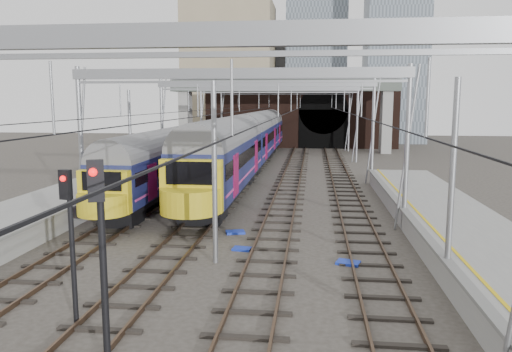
# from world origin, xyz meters

# --- Properties ---
(ground) EXTENTS (160.00, 160.00, 0.00)m
(ground) POSITION_xyz_m (0.00, 0.00, 0.00)
(ground) COLOR #38332D
(ground) RESTS_ON ground
(tracks) EXTENTS (14.40, 80.00, 0.22)m
(tracks) POSITION_xyz_m (0.00, 15.00, 0.02)
(tracks) COLOR #4C3828
(tracks) RESTS_ON ground
(overhead_line) EXTENTS (16.80, 80.00, 8.00)m
(overhead_line) POSITION_xyz_m (0.00, 21.49, 6.57)
(overhead_line) COLOR gray
(overhead_line) RESTS_ON ground
(retaining_wall) EXTENTS (28.00, 2.75, 9.00)m
(retaining_wall) POSITION_xyz_m (1.40, 51.93, 4.33)
(retaining_wall) COLOR black
(retaining_wall) RESTS_ON ground
(overbridge) EXTENTS (28.00, 3.00, 9.25)m
(overbridge) POSITION_xyz_m (0.00, 46.00, 7.27)
(overbridge) COLOR gray
(overbridge) RESTS_ON ground
(city_skyline) EXTENTS (37.50, 27.50, 60.00)m
(city_skyline) POSITION_xyz_m (2.73, 70.48, 17.09)
(city_skyline) COLOR tan
(city_skyline) RESTS_ON ground
(train_main) EXTENTS (3.10, 71.61, 5.23)m
(train_main) POSITION_xyz_m (-2.00, 41.92, 2.67)
(train_main) COLOR black
(train_main) RESTS_ON ground
(train_second) EXTENTS (2.56, 44.48, 4.49)m
(train_second) POSITION_xyz_m (-6.00, 27.61, 2.34)
(train_second) COLOR black
(train_second) RESTS_ON ground
(signal_near_left) EXTENTS (0.35, 0.45, 4.43)m
(signal_near_left) POSITION_xyz_m (-2.86, -3.89, 2.83)
(signal_near_left) COLOR black
(signal_near_left) RESTS_ON ground
(signal_near_centre) EXTENTS (0.40, 0.47, 5.00)m
(signal_near_centre) POSITION_xyz_m (-0.90, -6.29, 3.14)
(signal_near_centre) COLOR black
(signal_near_centre) RESTS_ON ground
(equip_cover_a) EXTENTS (1.02, 0.85, 0.10)m
(equip_cover_a) POSITION_xyz_m (0.09, 6.41, 0.05)
(equip_cover_a) COLOR #172FB1
(equip_cover_a) RESTS_ON ground
(equip_cover_b) EXTENTS (0.83, 0.64, 0.09)m
(equip_cover_b) POSITION_xyz_m (0.79, 3.77, 0.05)
(equip_cover_b) COLOR #172FB1
(equip_cover_b) RESTS_ON ground
(equip_cover_c) EXTENTS (1.02, 0.85, 0.10)m
(equip_cover_c) POSITION_xyz_m (5.15, 2.38, 0.05)
(equip_cover_c) COLOR #172FB1
(equip_cover_c) RESTS_ON ground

